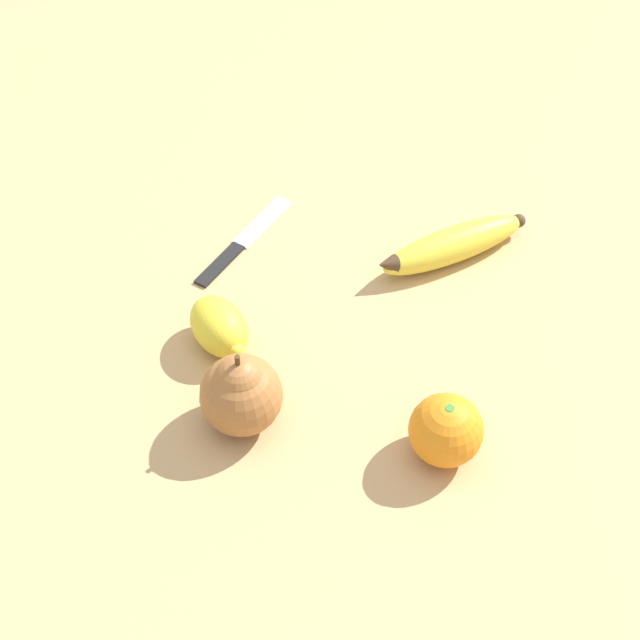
% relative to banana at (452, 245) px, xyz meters
% --- Properties ---
extents(ground_plane, '(3.00, 3.00, 0.00)m').
position_rel_banana_xyz_m(ground_plane, '(-0.03, -0.11, -0.02)').
color(ground_plane, tan).
extents(banana, '(0.20, 0.09, 0.04)m').
position_rel_banana_xyz_m(banana, '(0.00, 0.00, 0.00)').
color(banana, yellow).
rests_on(banana, ground_plane).
extents(orange, '(0.07, 0.07, 0.07)m').
position_rel_banana_xyz_m(orange, '(-0.09, -0.26, 0.01)').
color(orange, orange).
rests_on(orange, ground_plane).
extents(pear, '(0.08, 0.08, 0.10)m').
position_rel_banana_xyz_m(pear, '(-0.27, -0.18, 0.02)').
color(pear, '#A36633').
rests_on(pear, ground_plane).
extents(lemon, '(0.08, 0.09, 0.05)m').
position_rel_banana_xyz_m(lemon, '(-0.28, -0.08, 0.01)').
color(lemon, yellow).
rests_on(lemon, ground_plane).
extents(paring_knife, '(0.13, 0.14, 0.01)m').
position_rel_banana_xyz_m(paring_knife, '(-0.24, 0.07, -0.02)').
color(paring_knife, silver).
rests_on(paring_knife, ground_plane).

